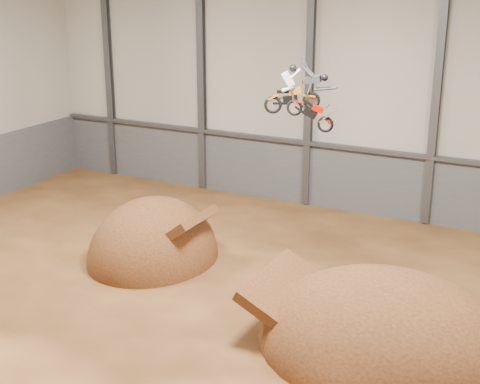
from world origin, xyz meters
name	(u,v)px	position (x,y,z in m)	size (l,w,h in m)	color
floor	(235,338)	(0.00, 0.00, 0.00)	(40.00, 40.00, 0.00)	#4C2B14
back_wall	(372,83)	(0.00, 15.00, 7.00)	(40.00, 0.10, 14.00)	#B7B1A2
lower_band_back	(365,182)	(0.00, 14.90, 1.75)	(39.80, 0.18, 3.50)	#525459
steel_rail	(366,150)	(0.00, 14.75, 3.55)	(39.80, 0.35, 0.20)	#47494F
steel_column_0	(109,65)	(-16.67, 14.80, 7.00)	(0.40, 0.36, 13.90)	#47494F
steel_column_1	(201,72)	(-10.00, 14.80, 7.00)	(0.40, 0.36, 13.90)	#47494F
steel_column_2	(310,79)	(-3.33, 14.80, 7.00)	(0.40, 0.36, 13.90)	#47494F
steel_column_3	(437,89)	(3.33, 14.80, 7.00)	(0.40, 0.36, 13.90)	#47494F
takeoff_ramp	(154,258)	(-6.58, 4.53, 0.00)	(5.64, 6.50, 5.64)	#3F200F
landing_ramp	(385,347)	(4.86, 1.85, 0.00)	(8.95, 7.91, 5.16)	#3F200F
fmx_rider_a	(294,86)	(-0.29, 5.42, 8.16)	(2.17, 0.83, 1.96)	#DB6203
fmx_rider_b	(307,94)	(0.62, 4.60, 8.05)	(2.55, 0.73, 2.19)	#A90A00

